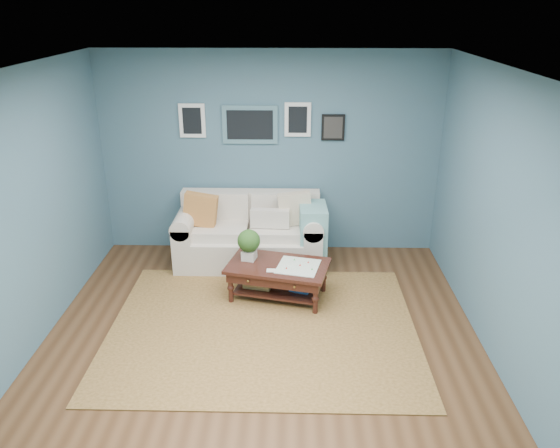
{
  "coord_description": "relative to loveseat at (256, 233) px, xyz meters",
  "views": [
    {
      "loc": [
        0.3,
        -4.55,
        3.25
      ],
      "look_at": [
        0.17,
        1.0,
        0.96
      ],
      "focal_mm": 35.0,
      "sensor_mm": 36.0,
      "label": 1
    }
  ],
  "objects": [
    {
      "name": "coffee_table",
      "position": [
        0.26,
        -0.93,
        -0.05
      ],
      "size": [
        1.26,
        0.91,
        0.8
      ],
      "rotation": [
        0.0,
        0.0,
        -0.23
      ],
      "color": "black",
      "rests_on": "ground"
    },
    {
      "name": "loveseat",
      "position": [
        0.0,
        0.0,
        0.0
      ],
      "size": [
        1.95,
        0.88,
        1.0
      ],
      "color": "silver",
      "rests_on": "ground"
    },
    {
      "name": "area_rug",
      "position": [
        0.17,
        -1.61,
        -0.4
      ],
      "size": [
        3.25,
        2.6,
        0.01
      ],
      "primitive_type": "cube",
      "color": "brown",
      "rests_on": "ground"
    },
    {
      "name": "room_shell",
      "position": [
        0.17,
        -1.97,
        0.95
      ],
      "size": [
        5.0,
        5.02,
        2.7
      ],
      "color": "brown",
      "rests_on": "ground"
    }
  ]
}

